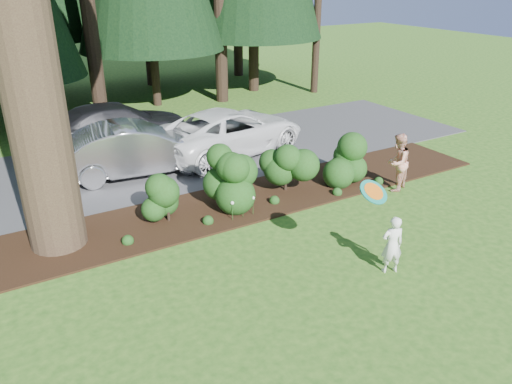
{
  "coord_description": "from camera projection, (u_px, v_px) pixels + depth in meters",
  "views": [
    {
      "loc": [
        -5.82,
        -7.58,
        5.83
      ],
      "look_at": [
        -0.64,
        1.17,
        1.3
      ],
      "focal_mm": 35.0,
      "sensor_mm": 36.0,
      "label": 1
    }
  ],
  "objects": [
    {
      "name": "shrub_row",
      "position": [
        264.0,
        172.0,
        13.53
      ],
      "size": [
        6.53,
        1.6,
        1.61
      ],
      "color": "#1E3E13",
      "rests_on": "ground"
    },
    {
      "name": "mulch_bed",
      "position": [
        237.0,
        203.0,
        13.58
      ],
      "size": [
        16.0,
        2.5,
        0.05
      ],
      "primitive_type": "cube",
      "color": "black",
      "rests_on": "ground"
    },
    {
      "name": "lily_cluster",
      "position": [
        243.0,
        201.0,
        12.58
      ],
      "size": [
        0.69,
        0.09,
        0.57
      ],
      "color": "#1E3E13",
      "rests_on": "ground"
    },
    {
      "name": "frisbee",
      "position": [
        374.0,
        192.0,
        9.39
      ],
      "size": [
        0.6,
        0.5,
        0.38
      ],
      "color": "#167B6A",
      "rests_on": "ground"
    },
    {
      "name": "child",
      "position": [
        392.0,
        245.0,
        10.29
      ],
      "size": [
        0.54,
        0.45,
        1.29
      ],
      "primitive_type": "imported",
      "rotation": [
        0.0,
        0.0,
        2.8
      ],
      "color": "white",
      "rests_on": "ground"
    },
    {
      "name": "car_silver_wagon",
      "position": [
        137.0,
        149.0,
        15.25
      ],
      "size": [
        5.01,
        2.27,
        1.59
      ],
      "primitive_type": "imported",
      "rotation": [
        0.0,
        0.0,
        1.45
      ],
      "color": "#A8A8AD",
      "rests_on": "driveway"
    },
    {
      "name": "car_dark_suv",
      "position": [
        117.0,
        125.0,
        17.82
      ],
      "size": [
        5.19,
        2.14,
        1.5
      ],
      "primitive_type": "imported",
      "rotation": [
        0.0,
        0.0,
        1.58
      ],
      "color": "black",
      "rests_on": "driveway"
    },
    {
      "name": "driveway",
      "position": [
        177.0,
        157.0,
        16.92
      ],
      "size": [
        22.0,
        6.0,
        0.03
      ],
      "primitive_type": "cube",
      "color": "#38383A",
      "rests_on": "ground"
    },
    {
      "name": "adult",
      "position": [
        397.0,
        162.0,
        14.16
      ],
      "size": [
        1.0,
        0.91,
        1.67
      ],
      "primitive_type": "imported",
      "rotation": [
        0.0,
        0.0,
        3.56
      ],
      "color": "#CB411B",
      "rests_on": "ground"
    },
    {
      "name": "ground",
      "position": [
        308.0,
        258.0,
        11.03
      ],
      "size": [
        80.0,
        80.0,
        0.0
      ],
      "primitive_type": "plane",
      "color": "#244F16",
      "rests_on": "ground"
    },
    {
      "name": "car_white_suv",
      "position": [
        230.0,
        131.0,
        17.04
      ],
      "size": [
        5.91,
        3.63,
        1.53
      ],
      "primitive_type": "imported",
      "rotation": [
        0.0,
        0.0,
        1.78
      ],
      "color": "white",
      "rests_on": "driveway"
    }
  ]
}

